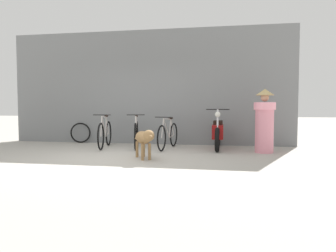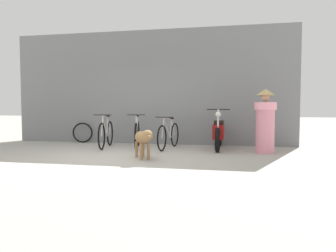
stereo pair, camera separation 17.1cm
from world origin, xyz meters
name	(u,v)px [view 1 (the left image)]	position (x,y,z in m)	size (l,w,h in m)	color
ground_plane	(114,158)	(0.00, 0.00, 0.00)	(60.00, 60.00, 0.00)	#ADA89E
shop_wall_back	(147,87)	(0.00, 2.94, 1.69)	(8.57, 0.20, 3.38)	slate
bicycle_0	(105,134)	(-0.88, 1.72, 0.38)	(0.46, 1.70, 0.91)	black
bicycle_1	(136,134)	(-0.03, 1.81, 0.37)	(0.54, 1.67, 0.91)	black
bicycle_2	(168,135)	(0.84, 1.83, 0.36)	(0.46, 1.73, 0.86)	black
motorcycle	(218,133)	(2.14, 1.98, 0.42)	(0.58, 1.85, 1.06)	black
stray_dog	(144,138)	(0.66, 0.03, 0.45)	(0.73, 1.12, 0.64)	#997247
person_in_robes	(265,120)	(3.26, 1.52, 0.78)	(0.65, 0.65, 1.54)	pink
spare_tire_left	(81,133)	(-2.06, 2.69, 0.31)	(0.62, 0.17, 0.62)	black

